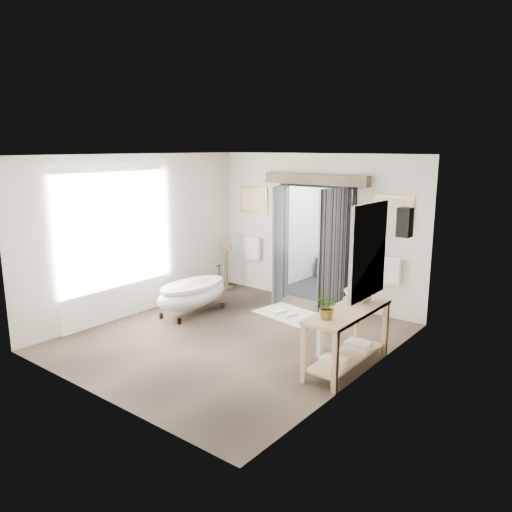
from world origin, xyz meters
name	(u,v)px	position (x,y,z in m)	size (l,w,h in m)	color
ground_plane	(233,338)	(0.00, 0.00, 0.00)	(5.00, 5.00, 0.00)	brown
room_shell	(225,225)	(-0.04, -0.13, 1.86)	(4.52, 5.02, 2.91)	silver
shower_room	(352,245)	(0.00, 3.99, 0.91)	(2.22, 2.01, 2.51)	black
back_wall_dressing	(312,225)	(0.00, 2.32, 1.56)	(3.82, 0.79, 2.52)	black
clawfoot_tub	(192,293)	(-1.38, 0.46, 0.38)	(0.71, 1.60, 0.78)	black
vanity	(345,333)	(1.95, 0.12, 0.51)	(0.57, 1.60, 0.85)	tan
pedestal_mirror	(226,268)	(-1.92, 1.99, 0.49)	(0.33, 0.22, 1.13)	#6C5E4C
rug	(289,314)	(0.07, 1.50, 0.01)	(1.20, 0.80, 0.01)	beige
slippers	(285,313)	(0.04, 1.41, 0.04)	(0.42, 0.29, 0.05)	white
basin	(360,296)	(1.92, 0.57, 0.93)	(0.47, 0.47, 0.16)	white
plant	(328,307)	(1.95, -0.39, 1.02)	(0.30, 0.26, 0.33)	gray
soap_bottle_a	(347,299)	(1.87, 0.27, 0.94)	(0.08, 0.09, 0.18)	gray
soap_bottle_b	(366,293)	(1.94, 0.73, 0.94)	(0.14, 0.14, 0.17)	gray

